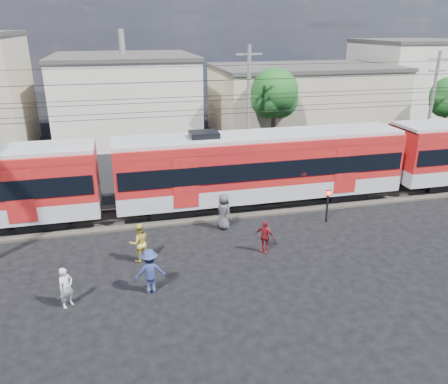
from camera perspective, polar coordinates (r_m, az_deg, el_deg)
The scene contains 17 objects.
ground at distance 17.42m, azimuth -1.95°, elevation -12.96°, with size 120.00×120.00×0.00m, color black.
track_bed at distance 24.35m, azimuth -5.84°, elevation -2.51°, with size 70.00×3.40×0.12m, color #2D2823.
rail_near at distance 23.62m, azimuth -5.59°, elevation -2.95°, with size 70.00×0.12×0.12m, color #59544C.
rail_far at distance 24.99m, azimuth -6.10°, elevation -1.58°, with size 70.00×0.12×0.12m, color #59544C.
commuter_train at distance 24.59m, azimuth 5.27°, elevation 3.58°, with size 50.30×3.08×4.17m.
building_midwest at distance 41.62m, azimuth -12.67°, elevation 12.12°, with size 12.24×12.24×7.30m.
building_mideast at distance 42.24m, azimuth 10.21°, elevation 11.73°, with size 16.32×10.20×6.30m.
building_east at distance 52.55m, azimuth 23.00°, elevation 13.32°, with size 10.20×10.20×8.30m.
utility_pole_mid at distance 30.92m, azimuth 3.20°, elevation 11.30°, with size 1.80×0.24×8.50m.
utility_pole_east at distance 36.68m, azimuth 25.50°, elevation 10.47°, with size 1.80×0.24×8.00m.
tree_near at distance 34.81m, azimuth 6.85°, elevation 12.49°, with size 3.82×3.64×6.72m.
pedestrian_a at distance 17.25m, azimuth -19.94°, elevation -11.64°, with size 0.58×0.38×1.58m, color beige.
pedestrian_b at distance 19.42m, azimuth -11.03°, elevation -6.49°, with size 0.87×0.68×1.79m, color gold.
pedestrian_c at distance 17.20m, azimuth -9.65°, elevation -10.17°, with size 1.18×0.68×1.82m, color navy.
pedestrian_d at distance 19.92m, azimuth 5.31°, elevation -5.81°, with size 0.91×0.38×1.55m, color maroon.
pedestrian_e at distance 21.99m, azimuth -0.04°, elevation -2.57°, with size 0.91×0.59×1.86m, color #434348.
crossing_signal at distance 23.25m, azimuth 13.40°, elevation -1.01°, with size 0.26×0.26×1.79m.
Camera 1 is at (-2.87, -14.16, 9.73)m, focal length 35.00 mm.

